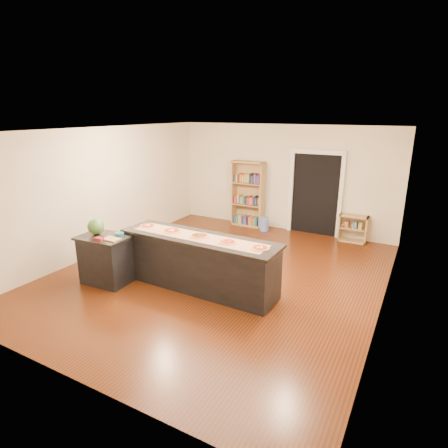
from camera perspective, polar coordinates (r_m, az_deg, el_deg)
The scene contains 17 objects.
room at distance 7.06m, azimuth -0.78°, elevation 2.69°, with size 6.00×7.00×2.80m.
doorway at distance 9.93m, azimuth 13.79°, elevation 5.21°, with size 1.40×0.09×2.21m.
kitchen_island at distance 6.83m, azimuth -3.81°, elevation -5.85°, with size 3.00×0.81×0.99m.
side_counter at distance 7.38m, azimuth -17.53°, elevation -5.13°, with size 0.93×0.68×0.92m.
bookshelf at distance 10.44m, azimuth 3.65°, elevation 4.57°, with size 0.91×0.32×1.81m, color tan.
low_shelf at distance 9.78m, azimuth 19.05°, elevation -0.64°, with size 0.68×0.29×0.68m, color tan.
waste_bin at distance 10.19m, azimuth 6.17°, elevation -0.02°, with size 0.25×0.25×0.36m, color #5D7AD1.
kraft_paper at distance 6.64m, azimuth -3.96°, elevation -1.96°, with size 2.60×0.47×0.00m, color tan.
watermelon at distance 7.33m, azimuth -18.95°, elevation -0.39°, with size 0.30×0.30×0.30m, color #144214.
cutting_board at distance 6.99m, azimuth -16.76°, elevation -2.22°, with size 0.31×0.21×0.02m, color tan.
package_red at distance 7.01m, azimuth -18.51°, elevation -2.18°, with size 0.15×0.11×0.05m, color maroon.
package_teal at distance 7.15m, azimuth -15.66°, elevation -1.53°, with size 0.16×0.16×0.06m, color #195966.
pizza_a at distance 7.38m, azimuth -11.53°, elevation -0.24°, with size 0.29×0.29×0.02m.
pizza_b at distance 6.99m, azimuth -7.95°, elevation -1.01°, with size 0.33×0.33×0.02m.
pizza_c at distance 6.66m, azimuth -3.79°, elevation -1.78°, with size 0.34×0.34×0.02m.
pizza_d at distance 6.33m, azimuth 0.53°, elevation -2.76°, with size 0.32×0.32×0.02m.
pizza_e at distance 6.10m, azimuth 5.55°, elevation -3.63°, with size 0.29×0.29×0.02m.
Camera 1 is at (3.37, -5.96, 3.14)m, focal length 30.00 mm.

